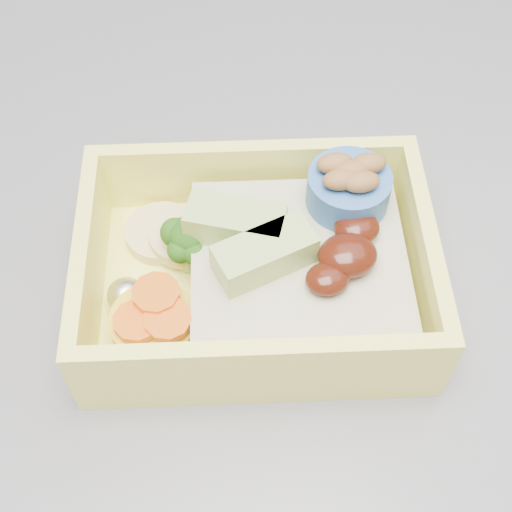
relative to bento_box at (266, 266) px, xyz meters
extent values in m
cube|color=#3D3D42|center=(-0.10, -0.09, -0.04)|extent=(1.24, 0.84, 0.04)
cube|color=#FFFB69|center=(-0.01, 0.00, -0.02)|extent=(0.20, 0.16, 0.01)
cube|color=#FFFB69|center=(0.00, 0.06, 0.01)|extent=(0.18, 0.03, 0.04)
cube|color=#FFFB69|center=(-0.01, -0.06, 0.01)|extent=(0.18, 0.03, 0.04)
cube|color=#FFFB69|center=(0.08, -0.01, 0.01)|extent=(0.02, 0.12, 0.04)
cube|color=#FFFB69|center=(-0.09, 0.01, 0.01)|extent=(0.02, 0.12, 0.04)
cube|color=tan|center=(0.02, 0.00, 0.00)|extent=(0.12, 0.12, 0.03)
ellipsoid|color=#381108|center=(0.04, -0.02, 0.02)|extent=(0.03, 0.03, 0.02)
ellipsoid|color=#381108|center=(0.05, 0.00, 0.02)|extent=(0.03, 0.02, 0.01)
ellipsoid|color=#381108|center=(0.03, -0.03, 0.02)|extent=(0.02, 0.02, 0.01)
cube|color=#A3C265|center=(0.00, -0.01, 0.02)|extent=(0.06, 0.04, 0.02)
cube|color=#A3C265|center=(-0.01, 0.01, 0.02)|extent=(0.06, 0.04, 0.02)
cylinder|color=#80AF5E|center=(-0.04, 0.02, -0.01)|extent=(0.01, 0.01, 0.02)
sphere|color=#235513|center=(-0.04, 0.02, 0.01)|extent=(0.02, 0.02, 0.02)
sphere|color=#235513|center=(-0.03, 0.02, 0.01)|extent=(0.02, 0.02, 0.02)
sphere|color=#235513|center=(-0.05, 0.02, 0.01)|extent=(0.02, 0.02, 0.02)
sphere|color=#235513|center=(-0.04, 0.01, 0.01)|extent=(0.01, 0.01, 0.01)
sphere|color=#235513|center=(-0.04, 0.01, 0.01)|extent=(0.01, 0.01, 0.01)
sphere|color=#235513|center=(-0.04, 0.03, 0.01)|extent=(0.01, 0.01, 0.01)
cylinder|color=gold|center=(-0.06, -0.02, -0.01)|extent=(0.04, 0.04, 0.02)
cylinder|color=#DE5D12|center=(-0.06, -0.02, 0.01)|extent=(0.02, 0.02, 0.00)
cylinder|color=#DE5D12|center=(-0.07, -0.03, 0.01)|extent=(0.02, 0.02, 0.00)
cylinder|color=#DE5D12|center=(-0.05, -0.03, 0.01)|extent=(0.02, 0.02, 0.00)
cylinder|color=#DE5D12|center=(-0.06, -0.02, 0.01)|extent=(0.02, 0.02, 0.00)
cylinder|color=tan|center=(-0.05, 0.04, -0.01)|extent=(0.04, 0.04, 0.01)
cylinder|color=tan|center=(-0.04, 0.03, -0.01)|extent=(0.04, 0.04, 0.01)
ellipsoid|color=silver|center=(-0.02, 0.04, -0.01)|extent=(0.02, 0.02, 0.02)
ellipsoid|color=silver|center=(-0.08, 0.00, -0.01)|extent=(0.02, 0.02, 0.02)
cylinder|color=#3363AF|center=(0.05, 0.03, 0.02)|extent=(0.04, 0.04, 0.02)
ellipsoid|color=brown|center=(0.05, 0.03, 0.04)|extent=(0.02, 0.01, 0.01)
ellipsoid|color=brown|center=(0.06, 0.03, 0.04)|extent=(0.02, 0.01, 0.01)
ellipsoid|color=brown|center=(0.04, 0.03, 0.04)|extent=(0.02, 0.01, 0.01)
ellipsoid|color=brown|center=(0.05, 0.02, 0.04)|extent=(0.02, 0.01, 0.01)
ellipsoid|color=brown|center=(0.04, 0.02, 0.04)|extent=(0.02, 0.01, 0.01)
camera|label=1|loc=(-0.04, -0.21, 0.31)|focal=50.00mm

